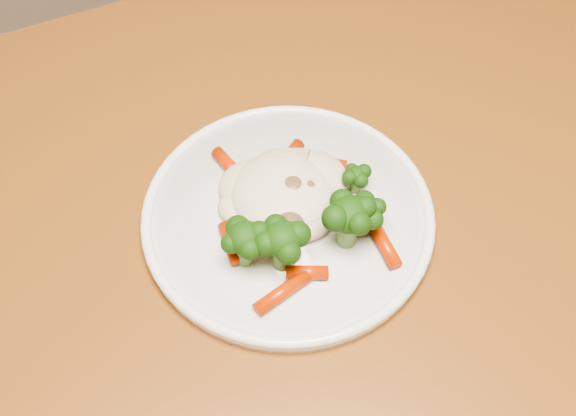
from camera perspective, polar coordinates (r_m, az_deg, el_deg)
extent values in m
cube|color=brown|center=(0.65, 7.10, -4.63)|extent=(1.39, 1.03, 0.04)
cube|color=brown|center=(1.37, 19.47, 8.01)|extent=(0.07, 0.07, 0.71)
cylinder|color=white|center=(0.64, 0.00, -0.75)|extent=(0.26, 0.26, 0.01)
ellipsoid|color=beige|center=(0.63, -0.37, 1.74)|extent=(0.11, 0.10, 0.04)
ellipsoid|color=black|center=(0.59, -3.38, -3.02)|extent=(0.05, 0.05, 0.04)
ellipsoid|color=black|center=(0.59, -0.46, -3.20)|extent=(0.05, 0.05, 0.05)
ellipsoid|color=black|center=(0.60, 4.74, -1.30)|extent=(0.06, 0.06, 0.05)
ellipsoid|color=black|center=(0.61, 6.11, -0.98)|extent=(0.04, 0.04, 0.04)
ellipsoid|color=black|center=(0.64, 5.39, 2.15)|extent=(0.03, 0.03, 0.03)
cylinder|color=#CB3404|center=(0.66, -4.68, 3.40)|extent=(0.03, 0.04, 0.01)
cylinder|color=#CB3404|center=(0.67, -0.01, 3.99)|extent=(0.04, 0.04, 0.01)
cylinder|color=#CB3404|center=(0.66, 2.66, 3.69)|extent=(0.05, 0.03, 0.01)
cylinder|color=#CB3404|center=(0.61, -4.55, -2.81)|extent=(0.01, 0.04, 0.01)
cylinder|color=#CB3404|center=(0.59, -0.47, -6.69)|extent=(0.05, 0.03, 0.01)
cylinder|color=#CB3404|center=(0.59, 1.53, -5.12)|extent=(0.04, 0.02, 0.01)
cylinder|color=#CB3404|center=(0.62, 7.55, -2.74)|extent=(0.02, 0.05, 0.01)
cylinder|color=#CB3404|center=(0.63, 1.48, 1.34)|extent=(0.02, 0.04, 0.01)
ellipsoid|color=brown|center=(0.63, 0.29, 1.71)|extent=(0.02, 0.02, 0.02)
ellipsoid|color=brown|center=(0.63, 1.52, 1.57)|extent=(0.02, 0.02, 0.02)
ellipsoid|color=brown|center=(0.62, -1.60, 0.57)|extent=(0.02, 0.02, 0.01)
ellipsoid|color=brown|center=(0.60, 0.14, -1.39)|extent=(0.03, 0.03, 0.02)
ellipsoid|color=brown|center=(0.63, 0.29, 1.54)|extent=(0.03, 0.03, 0.02)
cube|color=tan|center=(0.64, -1.34, 3.29)|extent=(0.03, 0.03, 0.01)
cube|color=tan|center=(0.65, 0.77, 3.96)|extent=(0.02, 0.02, 0.01)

